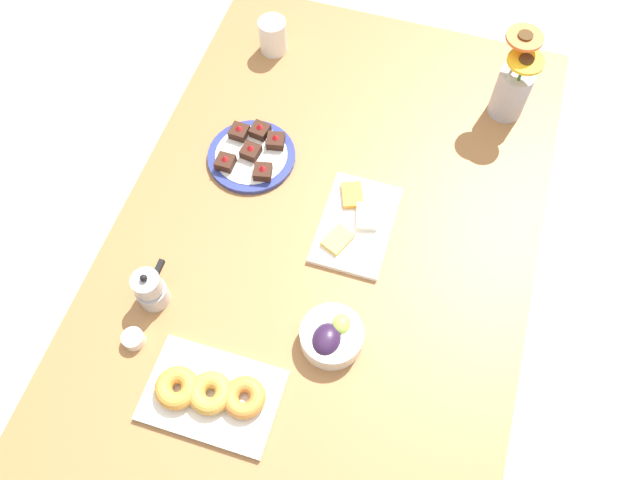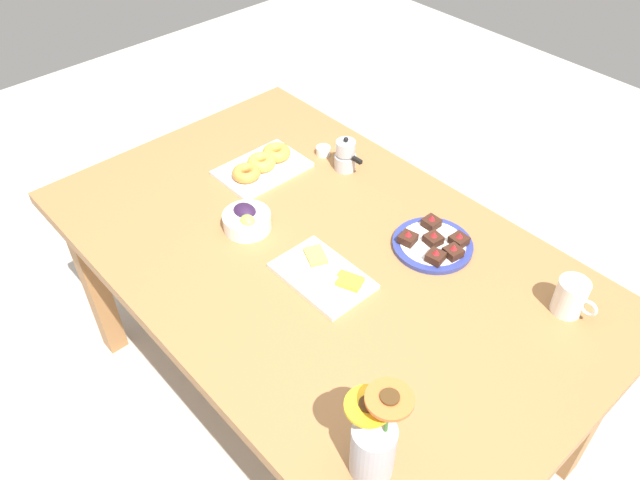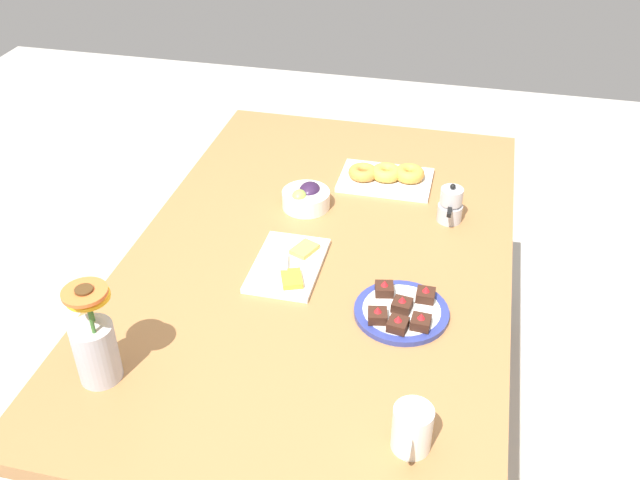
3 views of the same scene
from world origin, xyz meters
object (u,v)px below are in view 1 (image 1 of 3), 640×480
(coffee_mug, at_px, (273,35))
(jam_cup_honey, at_px, (133,339))
(dessert_plate, at_px, (252,154))
(grape_bowl, at_px, (331,336))
(moka_pot, at_px, (151,290))
(flower_vase, at_px, (512,88))
(dining_table, at_px, (320,264))
(cheese_platter, at_px, (356,223))
(croissant_platter, at_px, (211,394))

(coffee_mug, height_order, jam_cup_honey, coffee_mug)
(coffee_mug, bearing_deg, jam_cup_honey, 179.52)
(dessert_plate, bearing_deg, jam_cup_honey, 171.89)
(grape_bowl, bearing_deg, moka_pot, 92.73)
(flower_vase, distance_m, moka_pot, 1.03)
(coffee_mug, relative_size, jam_cup_honey, 2.34)
(coffee_mug, bearing_deg, dining_table, -151.53)
(dining_table, height_order, dessert_plate, dessert_plate)
(grape_bowl, distance_m, flower_vase, 0.81)
(coffee_mug, distance_m, jam_cup_honey, 0.92)
(dining_table, relative_size, flower_vase, 6.31)
(moka_pot, bearing_deg, dining_table, -53.94)
(flower_vase, bearing_deg, grape_bowl, 161.04)
(dining_table, distance_m, cheese_platter, 0.14)
(coffee_mug, xyz_separation_m, grape_bowl, (-0.79, -0.41, -0.02))
(cheese_platter, xyz_separation_m, croissant_platter, (-0.49, 0.18, 0.01))
(dining_table, xyz_separation_m, cheese_platter, (0.09, -0.06, 0.10))
(grape_bowl, bearing_deg, dessert_plate, 38.95)
(jam_cup_honey, height_order, flower_vase, flower_vase)
(dining_table, bearing_deg, moka_pot, 126.06)
(grape_bowl, height_order, flower_vase, flower_vase)
(flower_vase, height_order, moka_pot, flower_vase)
(grape_bowl, distance_m, cheese_platter, 0.30)
(jam_cup_honey, xyz_separation_m, moka_pot, (0.11, -0.00, 0.03))
(moka_pot, bearing_deg, coffee_mug, -0.46)
(croissant_platter, bearing_deg, grape_bowl, -47.20)
(dining_table, distance_m, grape_bowl, 0.26)
(croissant_platter, bearing_deg, cheese_platter, -20.05)
(coffee_mug, distance_m, grape_bowl, 0.89)
(cheese_platter, height_order, dessert_plate, dessert_plate)
(cheese_platter, xyz_separation_m, dessert_plate, (0.12, 0.31, 0.00))
(grape_bowl, xyz_separation_m, dessert_plate, (0.42, 0.34, -0.02))
(grape_bowl, relative_size, dessert_plate, 0.62)
(dining_table, bearing_deg, cheese_platter, -36.81)
(grape_bowl, bearing_deg, flower_vase, -18.96)
(coffee_mug, relative_size, moka_pot, 0.94)
(cheese_platter, relative_size, flower_vase, 1.03)
(croissant_platter, bearing_deg, dessert_plate, 12.10)
(coffee_mug, bearing_deg, cheese_platter, -142.54)
(grape_bowl, distance_m, dessert_plate, 0.54)
(flower_vase, bearing_deg, moka_pot, 139.16)
(dining_table, distance_m, jam_cup_honey, 0.48)
(jam_cup_honey, bearing_deg, croissant_platter, -107.22)
(coffee_mug, distance_m, flower_vase, 0.67)
(moka_pot, bearing_deg, dessert_plate, -9.91)
(dessert_plate, relative_size, moka_pot, 1.90)
(dessert_plate, bearing_deg, croissant_platter, -167.90)
(moka_pot, bearing_deg, grape_bowl, -87.27)
(grape_bowl, relative_size, cheese_platter, 0.53)
(croissant_platter, xyz_separation_m, moka_pot, (0.17, 0.21, 0.03))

